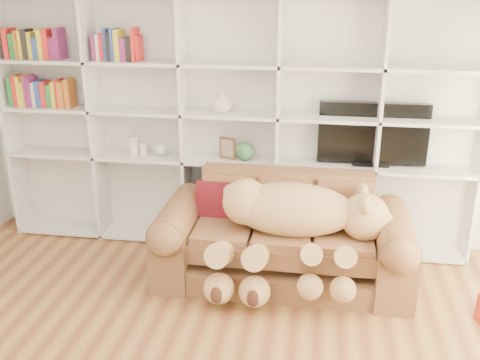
# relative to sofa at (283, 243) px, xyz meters

# --- Properties ---
(wall_back) EXTENTS (5.00, 0.02, 2.70)m
(wall_back) POSITION_rel_sofa_xyz_m (-0.55, 0.81, 1.01)
(wall_back) COLOR white
(wall_back) RESTS_ON floor
(bookshelf) EXTENTS (4.43, 0.35, 2.40)m
(bookshelf) POSITION_rel_sofa_xyz_m (-0.79, 0.67, 0.97)
(bookshelf) COLOR silver
(bookshelf) RESTS_ON floor
(sofa) EXTENTS (2.12, 0.92, 0.89)m
(sofa) POSITION_rel_sofa_xyz_m (0.00, 0.00, 0.00)
(sofa) COLOR brown
(sofa) RESTS_ON floor
(teddy_bear) EXTENTS (1.49, 0.84, 0.86)m
(teddy_bear) POSITION_rel_sofa_xyz_m (0.09, -0.18, 0.27)
(teddy_bear) COLOR tan
(teddy_bear) RESTS_ON sofa
(throw_pillow) EXTENTS (0.35, 0.20, 0.36)m
(throw_pillow) POSITION_rel_sofa_xyz_m (-0.61, 0.15, 0.29)
(throw_pillow) COLOR #570F1A
(throw_pillow) RESTS_ON sofa
(tv) EXTENTS (0.97, 0.18, 0.58)m
(tv) POSITION_rel_sofa_xyz_m (0.73, 0.66, 0.81)
(tv) COLOR black
(tv) RESTS_ON bookshelf
(picture_frame) EXTENTS (0.16, 0.08, 0.20)m
(picture_frame) POSITION_rel_sofa_xyz_m (-0.59, 0.61, 0.64)
(picture_frame) COLOR brown
(picture_frame) RESTS_ON bookshelf
(green_vase) EXTENTS (0.17, 0.17, 0.17)m
(green_vase) POSITION_rel_sofa_xyz_m (-0.42, 0.61, 0.62)
(green_vase) COLOR #316038
(green_vase) RESTS_ON bookshelf
(figurine_tall) EXTENTS (0.10, 0.10, 0.18)m
(figurine_tall) POSITION_rel_sofa_xyz_m (-1.51, 0.61, 0.62)
(figurine_tall) COLOR silver
(figurine_tall) RESTS_ON bookshelf
(figurine_short) EXTENTS (0.08, 0.08, 0.12)m
(figurine_short) POSITION_rel_sofa_xyz_m (-1.42, 0.61, 0.59)
(figurine_short) COLOR silver
(figurine_short) RESTS_ON bookshelf
(snow_globe) EXTENTS (0.12, 0.12, 0.12)m
(snow_globe) POSITION_rel_sofa_xyz_m (-1.23, 0.61, 0.59)
(snow_globe) COLOR white
(snow_globe) RESTS_ON bookshelf
(shelf_vase) EXTENTS (0.21, 0.21, 0.21)m
(shelf_vase) POSITION_rel_sofa_xyz_m (-0.64, 0.61, 1.08)
(shelf_vase) COLOR beige
(shelf_vase) RESTS_ON bookshelf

